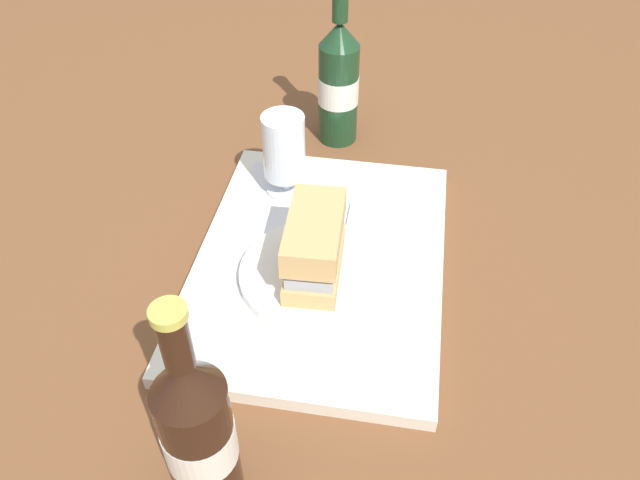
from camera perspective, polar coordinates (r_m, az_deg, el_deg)
ground_plane at (r=0.84m, az=0.00°, el=-2.50°), size 3.00×3.00×0.00m
tray at (r=0.83m, az=0.00°, el=-2.01°), size 0.44×0.32×0.02m
placemat at (r=0.83m, az=0.00°, el=-1.49°), size 0.38×0.27×0.00m
plate at (r=0.79m, az=-0.50°, el=-3.08°), size 0.19×0.19×0.01m
sandwich at (r=0.76m, az=-0.49°, el=-0.27°), size 0.14×0.07×0.08m
beer_glass at (r=0.89m, az=-3.27°, el=8.07°), size 0.06×0.06×0.12m
napkin_folded at (r=0.87m, az=4.74°, el=1.19°), size 0.09×0.07×0.01m
beer_bottle at (r=1.03m, az=1.69°, el=14.12°), size 0.07×0.07×0.27m
second_bottle at (r=0.58m, az=-10.98°, el=-16.69°), size 0.07×0.07×0.27m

